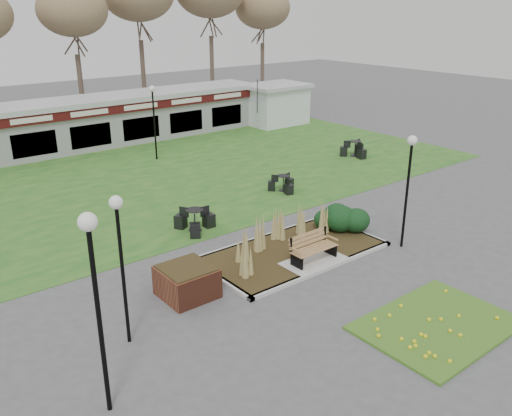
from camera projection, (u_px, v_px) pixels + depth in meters
ground at (317, 266)px, 17.97m from camera, size 100.00×100.00×0.00m
lawn at (146, 179)px, 26.74m from camera, size 34.00×16.00×0.02m
flower_bed at (437, 324)px, 14.58m from camera, size 4.20×3.00×0.16m
planting_bed at (316, 233)px, 19.57m from camera, size 6.75×3.40×1.27m
park_bench at (312, 247)px, 17.94m from camera, size 1.70×0.66×0.93m
brick_planter at (187, 281)px, 15.97m from camera, size 1.50×1.50×0.95m
food_pavilion at (80, 123)px, 32.05m from camera, size 24.60×3.40×2.90m
service_hut at (275, 104)px, 38.48m from camera, size 4.40×3.40×2.83m
tree_backdrop at (21, 0)px, 35.48m from camera, size 47.24×5.24×10.36m
lamp_post_near_left at (93, 272)px, 10.45m from camera, size 0.38×0.38×4.54m
lamp_post_near_right at (410, 167)px, 18.34m from camera, size 0.34×0.34×4.05m
lamp_post_mid_left at (119, 238)px, 12.93m from camera, size 0.33×0.33×3.98m
lamp_post_far_right at (153, 106)px, 29.08m from camera, size 0.34×0.34×4.06m
bistro_set_b at (283, 186)px, 24.99m from camera, size 1.34×1.32×0.73m
bistro_set_c at (195, 223)px, 20.60m from camera, size 1.42×1.62×0.86m
bistro_set_d at (355, 151)px, 30.64m from camera, size 1.59×1.53×0.86m
patio_umbrella at (257, 109)px, 36.15m from camera, size 1.90×1.94×2.35m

